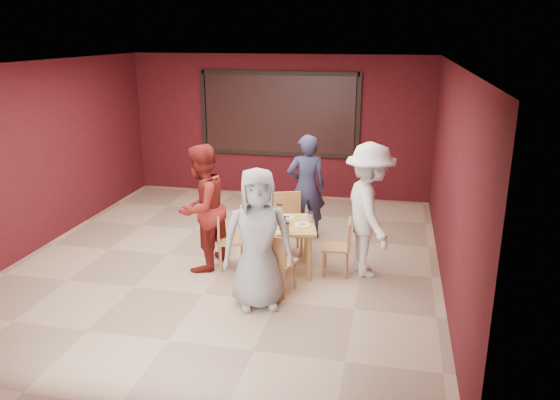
% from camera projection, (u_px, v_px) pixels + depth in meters
% --- Properties ---
extents(floor, '(7.00, 7.00, 0.00)m').
position_uv_depth(floor, '(229.00, 260.00, 8.01)').
color(floor, tan).
rests_on(floor, ground).
extents(window_blinds, '(3.00, 0.02, 1.50)m').
position_uv_depth(window_blinds, '(279.00, 114.00, 10.74)').
color(window_blinds, black).
extents(dining_table, '(1.05, 1.05, 0.84)m').
position_uv_depth(dining_table, '(283.00, 229.00, 7.48)').
color(dining_table, tan).
rests_on(dining_table, floor).
extents(chair_front, '(0.49, 0.49, 0.83)m').
position_uv_depth(chair_front, '(276.00, 260.00, 6.82)').
color(chair_front, tan).
rests_on(chair_front, floor).
extents(chair_back, '(0.56, 0.56, 0.90)m').
position_uv_depth(chair_back, '(287.00, 219.00, 8.19)').
color(chair_back, tan).
rests_on(chair_back, floor).
extents(chair_left, '(0.51, 0.51, 0.82)m').
position_uv_depth(chair_left, '(226.00, 236.00, 7.63)').
color(chair_left, tan).
rests_on(chair_left, floor).
extents(chair_right, '(0.39, 0.39, 0.78)m').
position_uv_depth(chair_right, '(341.00, 244.00, 7.42)').
color(chair_right, tan).
rests_on(chair_right, floor).
extents(diner_front, '(0.98, 0.80, 1.72)m').
position_uv_depth(diner_front, '(258.00, 239.00, 6.43)').
color(diner_front, '#9B9B9B').
rests_on(diner_front, floor).
extents(diner_back, '(0.71, 0.58, 1.69)m').
position_uv_depth(diner_back, '(306.00, 187.00, 8.65)').
color(diner_back, '#2D3051').
rests_on(diner_back, floor).
extents(diner_left, '(0.89, 1.02, 1.77)m').
position_uv_depth(diner_left, '(202.00, 208.00, 7.49)').
color(diner_left, maroon).
rests_on(diner_left, floor).
extents(diner_right, '(1.05, 1.34, 1.83)m').
position_uv_depth(diner_right, '(369.00, 210.00, 7.29)').
color(diner_right, white).
rests_on(diner_right, floor).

